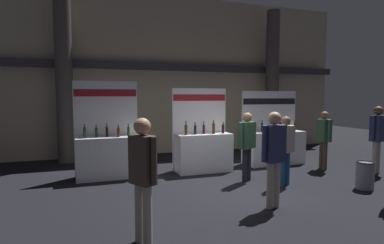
# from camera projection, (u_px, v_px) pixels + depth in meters

# --- Properties ---
(ground_plane) EXTENTS (26.60, 26.60, 0.00)m
(ground_plane) POSITION_uv_depth(u_px,v_px,m) (233.00, 188.00, 6.91)
(ground_plane) COLOR black
(hall_colonnade) EXTENTS (13.30, 1.06, 5.57)m
(hall_colonnade) POSITION_uv_depth(u_px,v_px,m) (175.00, 76.00, 11.17)
(hall_colonnade) COLOR tan
(hall_colonnade) RESTS_ON ground_plane
(exhibitor_booth_0) EXTENTS (1.59, 0.66, 2.43)m
(exhibitor_booth_0) POSITION_uv_depth(u_px,v_px,m) (108.00, 153.00, 7.79)
(exhibitor_booth_0) COLOR white
(exhibitor_booth_0) RESTS_ON ground_plane
(exhibitor_booth_1) EXTENTS (1.57, 0.66, 2.26)m
(exhibitor_booth_1) POSITION_uv_depth(u_px,v_px,m) (203.00, 149.00, 8.47)
(exhibitor_booth_1) COLOR white
(exhibitor_booth_1) RESTS_ON ground_plane
(exhibitor_booth_2) EXTENTS (1.88, 0.66, 2.20)m
(exhibitor_booth_2) POSITION_uv_depth(u_px,v_px,m) (274.00, 145.00, 9.41)
(exhibitor_booth_2) COLOR white
(exhibitor_booth_2) RESTS_ON ground_plane
(trash_bin) EXTENTS (0.37, 0.37, 0.61)m
(trash_bin) POSITION_uv_depth(u_px,v_px,m) (365.00, 175.00, 6.85)
(trash_bin) COLOR slate
(trash_bin) RESTS_ON ground_plane
(visitor_0) EXTENTS (0.53, 0.44, 1.66)m
(visitor_0) POSITION_uv_depth(u_px,v_px,m) (247.00, 140.00, 7.43)
(visitor_0) COLOR #23232D
(visitor_0) RESTS_ON ground_plane
(visitor_1) EXTENTS (0.56, 0.36, 1.59)m
(visitor_1) POSITION_uv_depth(u_px,v_px,m) (285.00, 144.00, 7.09)
(visitor_1) COLOR navy
(visitor_1) RESTS_ON ground_plane
(visitor_3) EXTENTS (0.28, 0.53, 1.63)m
(visitor_3) POSITION_uv_depth(u_px,v_px,m) (324.00, 135.00, 8.65)
(visitor_3) COLOR #47382D
(visitor_3) RESTS_ON ground_plane
(visitor_4) EXTENTS (0.54, 0.30, 1.77)m
(visitor_4) POSITION_uv_depth(u_px,v_px,m) (274.00, 151.00, 5.63)
(visitor_4) COLOR #ADA393
(visitor_4) RESTS_ON ground_plane
(visitor_5) EXTENTS (0.52, 0.33, 1.79)m
(visitor_5) POSITION_uv_depth(u_px,v_px,m) (377.00, 133.00, 8.16)
(visitor_5) COLOR #ADA393
(visitor_5) RESTS_ON ground_plane
(visitor_6) EXTENTS (0.36, 0.47, 1.75)m
(visitor_6) POSITION_uv_depth(u_px,v_px,m) (143.00, 170.00, 4.24)
(visitor_6) COLOR #ADA393
(visitor_6) RESTS_ON ground_plane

